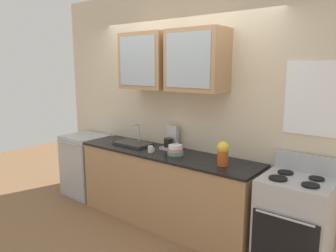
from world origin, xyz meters
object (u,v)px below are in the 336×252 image
(stove_range, at_px, (294,225))
(dishwasher, at_px, (86,165))
(vase, at_px, (223,153))
(cup_near_sink, at_px, (151,149))
(bowl_stack, at_px, (175,150))
(coffee_maker, at_px, (171,140))
(sink_faucet, at_px, (133,143))

(stove_range, height_order, dishwasher, stove_range)
(vase, height_order, cup_near_sink, vase)
(bowl_stack, height_order, vase, vase)
(vase, xyz_separation_m, dishwasher, (-2.33, 0.04, -0.59))
(coffee_maker, bearing_deg, vase, -14.70)
(bowl_stack, bearing_deg, vase, -2.46)
(stove_range, xyz_separation_m, vase, (-0.74, -0.04, 0.58))
(sink_faucet, bearing_deg, bowl_stack, -4.16)
(dishwasher, bearing_deg, vase, -0.92)
(sink_faucet, distance_m, vase, 1.37)
(cup_near_sink, relative_size, coffee_maker, 0.34)
(stove_range, xyz_separation_m, cup_near_sink, (-1.67, -0.11, 0.49))
(bowl_stack, relative_size, vase, 0.75)
(sink_faucet, height_order, bowl_stack, sink_faucet)
(stove_range, xyz_separation_m, bowl_stack, (-1.37, -0.01, 0.50))
(bowl_stack, height_order, coffee_maker, coffee_maker)
(coffee_maker, bearing_deg, cup_near_sink, -104.01)
(cup_near_sink, bearing_deg, vase, 4.49)
(sink_faucet, bearing_deg, vase, -3.38)
(sink_faucet, xyz_separation_m, bowl_stack, (0.73, -0.05, 0.03))
(stove_range, height_order, sink_faucet, sink_faucet)
(bowl_stack, distance_m, cup_near_sink, 0.31)
(stove_range, height_order, vase, vase)
(bowl_stack, relative_size, dishwasher, 0.21)
(stove_range, relative_size, dishwasher, 1.20)
(dishwasher, bearing_deg, sink_faucet, 2.54)
(coffee_maker, bearing_deg, dishwasher, -172.82)
(sink_faucet, bearing_deg, coffee_maker, 15.66)
(vase, bearing_deg, dishwasher, 179.08)
(dishwasher, xyz_separation_m, coffee_maker, (1.48, 0.19, 0.56))
(sink_faucet, xyz_separation_m, coffee_maker, (0.51, 0.14, 0.09))
(stove_range, xyz_separation_m, coffee_maker, (-1.59, 0.18, 0.56))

